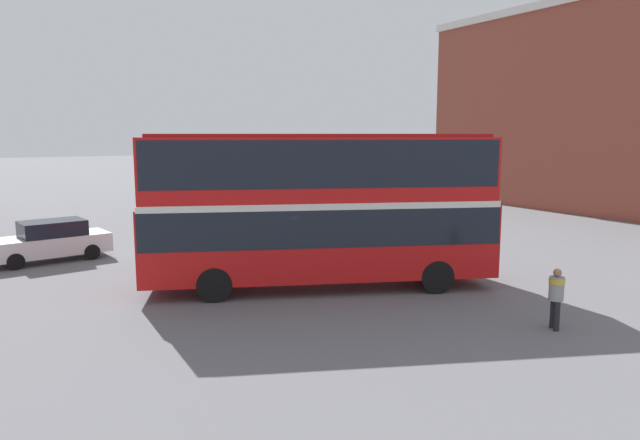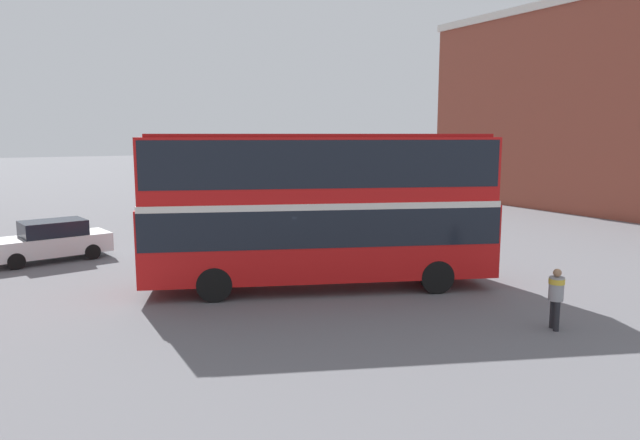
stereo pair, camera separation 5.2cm
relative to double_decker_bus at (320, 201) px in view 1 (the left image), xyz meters
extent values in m
plane|color=slate|center=(-0.15, 0.41, -2.81)|extent=(240.00, 240.00, 0.00)
cube|color=red|center=(0.00, 0.00, -1.22)|extent=(11.09, 6.42, 2.30)
cube|color=red|center=(0.00, 0.00, 0.97)|extent=(10.90, 6.29, 2.07)
cube|color=black|center=(0.00, 0.00, -0.70)|extent=(10.99, 6.40, 1.14)
cube|color=black|center=(0.00, 0.00, 1.22)|extent=(10.76, 6.25, 1.41)
cube|color=silver|center=(0.00, 0.00, -0.04)|extent=(10.99, 6.40, 0.20)
cube|color=#A91111|center=(0.00, 0.00, 2.05)|extent=(10.38, 5.94, 0.10)
cylinder|color=black|center=(3.66, -0.31, -2.29)|extent=(1.08, 0.67, 1.05)
cylinder|color=black|center=(2.84, -2.34, -2.29)|extent=(1.08, 0.67, 1.05)
cylinder|color=black|center=(-2.63, 2.26, -2.29)|extent=(1.08, 0.67, 1.05)
cylinder|color=black|center=(-3.46, 0.23, -2.29)|extent=(1.08, 0.67, 1.05)
cylinder|color=#232328|center=(3.11, -6.49, -2.43)|extent=(0.14, 0.14, 0.76)
cylinder|color=#232328|center=(3.23, -6.28, -2.43)|extent=(0.14, 0.14, 0.76)
cylinder|color=gray|center=(3.17, -6.39, -1.75)|extent=(0.50, 0.50, 0.60)
cylinder|color=gold|center=(3.17, -6.39, -1.56)|extent=(0.53, 0.53, 0.13)
sphere|color=#936B4C|center=(3.17, -6.39, -1.34)|extent=(0.21, 0.21, 0.21)
cube|color=silver|center=(-7.16, 8.72, -2.19)|extent=(4.60, 2.42, 0.73)
cube|color=black|center=(-6.98, 8.75, -1.53)|extent=(2.49, 1.92, 0.59)
cylinder|color=black|center=(-8.37, 7.73, -2.51)|extent=(0.64, 0.31, 0.61)
cylinder|color=black|center=(-8.62, 9.29, -2.51)|extent=(0.64, 0.31, 0.61)
cylinder|color=black|center=(-5.69, 8.15, -2.51)|extent=(0.64, 0.31, 0.61)
cylinder|color=black|center=(-5.94, 9.71, -2.51)|extent=(0.64, 0.31, 0.61)
camera|label=1|loc=(-8.95, -15.41, 2.09)|focal=32.00mm
camera|label=2|loc=(-8.90, -15.44, 2.09)|focal=32.00mm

